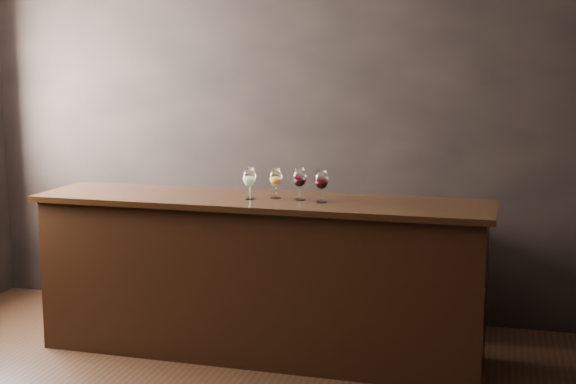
% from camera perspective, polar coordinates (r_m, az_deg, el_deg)
% --- Properties ---
extents(room_shell, '(5.02, 4.52, 2.81)m').
position_cam_1_polar(room_shell, '(4.31, -10.78, 6.84)').
color(room_shell, black).
rests_on(room_shell, ground).
extents(bar_counter, '(2.99, 0.70, 1.04)m').
position_cam_1_polar(bar_counter, '(5.46, -1.98, -6.25)').
color(bar_counter, black).
rests_on(bar_counter, ground).
extents(bar_top, '(3.09, 0.77, 0.04)m').
position_cam_1_polar(bar_top, '(5.34, -2.01, -0.65)').
color(bar_top, black).
rests_on(bar_top, bar_counter).
extents(back_bar_shelf, '(2.43, 0.40, 0.87)m').
position_cam_1_polar(back_bar_shelf, '(6.25, -1.98, -5.04)').
color(back_bar_shelf, black).
rests_on(back_bar_shelf, ground).
extents(glass_white, '(0.09, 0.09, 0.21)m').
position_cam_1_polar(glass_white, '(5.30, -2.77, 1.01)').
color(glass_white, white).
rests_on(glass_white, bar_top).
extents(glass_amber, '(0.08, 0.08, 0.20)m').
position_cam_1_polar(glass_amber, '(5.33, -0.88, 0.98)').
color(glass_amber, white).
rests_on(glass_amber, bar_top).
extents(glass_red_a, '(0.09, 0.09, 0.21)m').
position_cam_1_polar(glass_red_a, '(5.26, 0.83, 0.99)').
color(glass_red_a, white).
rests_on(glass_red_a, bar_top).
extents(glass_red_b, '(0.09, 0.09, 0.21)m').
position_cam_1_polar(glass_red_b, '(5.18, 2.41, 0.84)').
color(glass_red_b, white).
rests_on(glass_red_b, bar_top).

